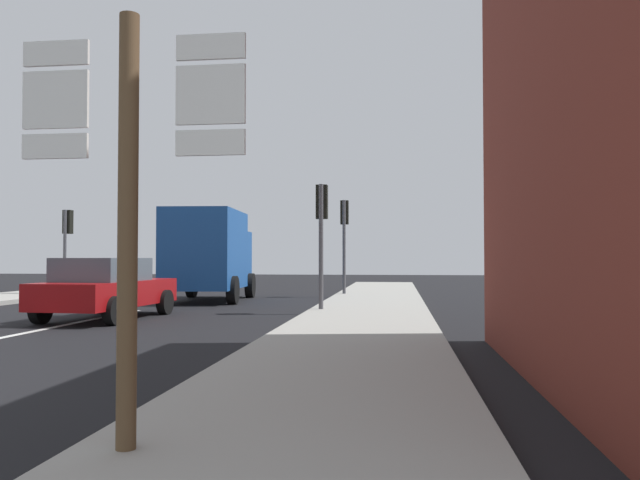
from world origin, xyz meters
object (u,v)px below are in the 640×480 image
at_px(traffic_light_near_right, 322,218).
at_px(traffic_light_far_right, 344,225).
at_px(sedan_far, 106,287).
at_px(traffic_light_far_left, 67,233).
at_px(route_sign_post, 129,196).
at_px(delivery_truck, 209,253).

bearing_deg(traffic_light_near_right, traffic_light_far_right, 90.00).
height_order(sedan_far, traffic_light_far_left, traffic_light_far_left).
distance_m(route_sign_post, traffic_light_near_right, 12.23).
xyz_separation_m(route_sign_post, traffic_light_near_right, (-0.11, 12.21, 0.61)).
bearing_deg(sedan_far, traffic_light_far_left, 124.33).
relative_size(traffic_light_far_left, traffic_light_near_right, 0.97).
bearing_deg(traffic_light_near_right, delivery_truck, 135.12).
bearing_deg(traffic_light_far_left, traffic_light_near_right, -29.70).
distance_m(route_sign_post, traffic_light_far_left, 21.03).
bearing_deg(traffic_light_far_right, traffic_light_near_right, -90.00).
xyz_separation_m(delivery_truck, traffic_light_far_left, (-6.05, 1.58, 0.78)).
height_order(sedan_far, delivery_truck, delivery_truck).
bearing_deg(sedan_far, traffic_light_far_right, 61.58).
xyz_separation_m(route_sign_post, traffic_light_far_left, (-10.56, 18.18, 0.52)).
distance_m(traffic_light_far_left, traffic_light_far_right, 10.52).
relative_size(route_sign_post, traffic_light_far_right, 0.88).
height_order(traffic_light_far_left, traffic_light_far_right, traffic_light_far_right).
height_order(sedan_far, traffic_light_near_right, traffic_light_near_right).
xyz_separation_m(sedan_far, traffic_light_far_left, (-5.48, 8.03, 1.67)).
height_order(route_sign_post, traffic_light_near_right, traffic_light_near_right).
bearing_deg(delivery_truck, sedan_far, -95.02).
height_order(delivery_truck, traffic_light_far_right, traffic_light_far_right).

